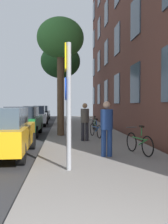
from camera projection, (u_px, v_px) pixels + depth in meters
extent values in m
plane|color=#332D28|center=(30.00, 130.00, 16.63)|extent=(41.80, 41.80, 0.00)
cube|color=gray|center=(82.00, 129.00, 16.93)|extent=(4.20, 38.00, 0.12)
cube|color=brown|center=(121.00, 0.00, 16.40)|extent=(0.50, 27.00, 17.41)
cube|color=#384756|center=(135.00, 83.00, 12.40)|extent=(0.06, 1.56, 1.96)
cube|color=#384756|center=(117.00, 89.00, 16.55)|extent=(0.06, 1.56, 1.96)
cube|color=#384756|center=(106.00, 92.00, 20.70)|extent=(0.06, 1.56, 1.96)
cube|color=#384756|center=(99.00, 94.00, 24.85)|extent=(0.06, 1.56, 1.96)
cube|color=#384756|center=(94.00, 96.00, 29.00)|extent=(0.06, 1.56, 1.96)
cube|color=#384756|center=(135.00, 17.00, 12.31)|extent=(0.06, 1.56, 1.96)
cube|color=#384756|center=(117.00, 40.00, 16.46)|extent=(0.06, 1.56, 1.96)
cube|color=#384756|center=(106.00, 53.00, 20.61)|extent=(0.06, 1.56, 1.96)
cube|color=#384756|center=(99.00, 61.00, 24.76)|extent=(0.06, 1.56, 1.96)
cube|color=#384756|center=(94.00, 68.00, 28.91)|extent=(0.06, 1.56, 1.96)
cube|color=#384756|center=(106.00, 13.00, 20.51)|extent=(0.06, 1.56, 1.96)
cube|color=#384756|center=(99.00, 28.00, 24.66)|extent=(0.06, 1.56, 1.96)
cube|color=#384756|center=(94.00, 39.00, 28.81)|extent=(0.06, 1.56, 1.96)
cube|color=#384756|center=(94.00, 11.00, 28.72)|extent=(0.06, 1.56, 1.96)
cylinder|color=gray|center=(69.00, 107.00, 6.05)|extent=(0.12, 0.12, 3.13)
cube|color=yellow|center=(65.00, 58.00, 6.01)|extent=(0.03, 0.60, 0.60)
cylinder|color=#14339E|center=(65.00, 89.00, 6.03)|extent=(0.03, 0.56, 0.56)
cylinder|color=black|center=(62.00, 101.00, 22.53)|extent=(0.12, 0.12, 3.91)
cube|color=black|center=(60.00, 85.00, 22.48)|extent=(0.20, 0.24, 0.80)
sphere|color=#4B0707|center=(59.00, 82.00, 22.46)|extent=(0.16, 0.16, 0.16)
sphere|color=#523707|center=(59.00, 85.00, 22.47)|extent=(0.16, 0.16, 0.16)
sphere|color=green|center=(59.00, 87.00, 22.47)|extent=(0.16, 0.16, 0.16)
cylinder|color=brown|center=(61.00, 94.00, 13.01)|extent=(0.37, 0.37, 4.38)
ellipsoid|color=#387533|center=(60.00, 38.00, 12.92)|extent=(2.46, 2.46, 2.09)
cylinder|color=#4C3823|center=(61.00, 98.00, 21.49)|extent=(0.28, 0.28, 4.36)
ellipsoid|color=#235123|center=(61.00, 61.00, 21.40)|extent=(3.42, 3.42, 2.90)
torus|color=black|center=(132.00, 142.00, 8.53)|extent=(0.20, 0.65, 0.66)
torus|color=black|center=(147.00, 146.00, 7.61)|extent=(0.20, 0.65, 0.66)
cylinder|color=#267233|center=(139.00, 138.00, 8.06)|extent=(0.24, 0.82, 0.04)
cylinder|color=#267233|center=(143.00, 142.00, 7.83)|extent=(0.16, 0.50, 0.27)
cylinder|color=#267233|center=(142.00, 131.00, 7.92)|extent=(0.04, 0.04, 0.28)
cube|color=black|center=(142.00, 126.00, 7.91)|extent=(0.10, 0.24, 0.06)
cylinder|color=#4C4C4C|center=(132.00, 127.00, 8.51)|extent=(0.41, 0.13, 0.03)
torus|color=black|center=(92.00, 129.00, 12.87)|extent=(0.17, 0.64, 0.65)
torus|color=black|center=(99.00, 132.00, 11.85)|extent=(0.17, 0.64, 0.65)
cylinder|color=#194C99|center=(96.00, 127.00, 12.35)|extent=(0.22, 0.90, 0.04)
cylinder|color=#194C99|center=(97.00, 129.00, 12.10)|extent=(0.15, 0.55, 0.30)
cylinder|color=#194C99|center=(97.00, 122.00, 12.19)|extent=(0.04, 0.04, 0.28)
cube|color=black|center=(97.00, 119.00, 12.19)|extent=(0.10, 0.24, 0.06)
cylinder|color=#4C4C4C|center=(92.00, 120.00, 12.86)|extent=(0.42, 0.11, 0.03)
torus|color=black|center=(93.00, 125.00, 16.10)|extent=(0.04, 0.61, 0.61)
torus|color=black|center=(95.00, 126.00, 15.01)|extent=(0.04, 0.61, 0.61)
cylinder|color=#267233|center=(94.00, 123.00, 15.55)|extent=(0.05, 0.93, 0.04)
cylinder|color=#267233|center=(95.00, 124.00, 15.28)|extent=(0.05, 0.56, 0.30)
cylinder|color=#267233|center=(95.00, 119.00, 15.38)|extent=(0.04, 0.04, 0.28)
cube|color=black|center=(95.00, 117.00, 15.38)|extent=(0.10, 0.24, 0.06)
cylinder|color=#4C4C4C|center=(93.00, 117.00, 16.08)|extent=(0.42, 0.03, 0.03)
cylinder|color=navy|center=(104.00, 143.00, 7.68)|extent=(0.16, 0.16, 0.84)
cylinder|color=navy|center=(110.00, 143.00, 7.69)|extent=(0.16, 0.16, 0.84)
cylinder|color=navy|center=(107.00, 119.00, 7.66)|extent=(0.42, 0.42, 0.63)
sphere|color=tan|center=(107.00, 105.00, 7.65)|extent=(0.23, 0.23, 0.23)
cylinder|color=#26262D|center=(83.00, 132.00, 11.00)|extent=(0.15, 0.15, 0.82)
cylinder|color=#26262D|center=(87.00, 132.00, 11.02)|extent=(0.15, 0.15, 0.82)
cylinder|color=#4C4742|center=(85.00, 116.00, 10.99)|extent=(0.45, 0.45, 0.62)
sphere|color=#936B4C|center=(85.00, 106.00, 10.98)|extent=(0.22, 0.22, 0.22)
cube|color=orange|center=(2.00, 136.00, 8.21)|extent=(1.94, 3.99, 0.70)
cube|color=#384756|center=(0.00, 117.00, 8.00)|extent=(1.60, 2.25, 0.60)
cylinder|color=black|center=(32.00, 141.00, 9.55)|extent=(0.22, 0.64, 0.64)
cylinder|color=black|center=(21.00, 154.00, 7.04)|extent=(0.22, 0.64, 0.64)
cube|color=#19662D|center=(23.00, 123.00, 13.91)|extent=(1.88, 4.05, 0.70)
cube|color=#1E232D|center=(23.00, 112.00, 13.69)|extent=(1.56, 2.28, 0.60)
cylinder|color=black|center=(13.00, 128.00, 15.13)|extent=(0.22, 0.64, 0.64)
cylinder|color=black|center=(40.00, 127.00, 15.27)|extent=(0.22, 0.64, 0.64)
cylinder|color=black|center=(3.00, 132.00, 12.56)|extent=(0.22, 0.64, 0.64)
cylinder|color=black|center=(36.00, 132.00, 12.71)|extent=(0.22, 0.64, 0.64)
cube|color=silver|center=(35.00, 117.00, 20.52)|extent=(2.07, 4.34, 0.70)
cube|color=#2D3847|center=(35.00, 110.00, 20.29)|extent=(1.69, 2.45, 0.60)
cylinder|color=black|center=(27.00, 121.00, 21.82)|extent=(0.22, 0.64, 0.64)
cylinder|color=black|center=(47.00, 121.00, 21.97)|extent=(0.22, 0.64, 0.64)
cylinder|color=black|center=(22.00, 123.00, 19.10)|extent=(0.22, 0.64, 0.64)
cylinder|color=black|center=(44.00, 123.00, 19.25)|extent=(0.22, 0.64, 0.64)
cube|color=black|center=(41.00, 114.00, 28.52)|extent=(1.84, 4.12, 0.70)
cube|color=#384756|center=(41.00, 108.00, 28.30)|extent=(1.54, 2.31, 0.60)
cylinder|color=black|center=(35.00, 116.00, 29.77)|extent=(0.22, 0.64, 0.64)
cylinder|color=black|center=(49.00, 116.00, 29.91)|extent=(0.22, 0.64, 0.64)
cylinder|color=black|center=(33.00, 118.00, 27.15)|extent=(0.22, 0.64, 0.64)
cylinder|color=black|center=(48.00, 118.00, 27.30)|extent=(0.22, 0.64, 0.64)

